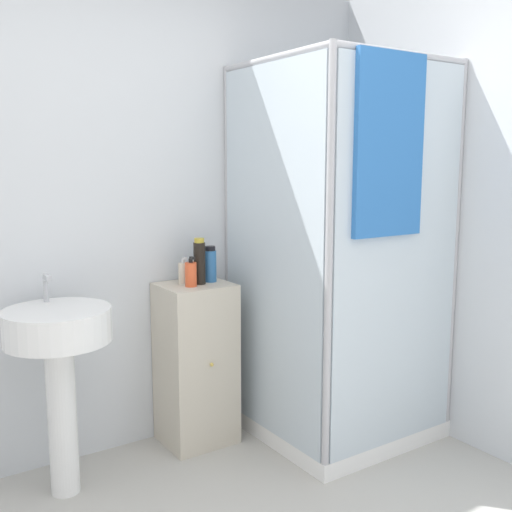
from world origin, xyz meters
name	(u,v)px	position (x,y,z in m)	size (l,w,h in m)	color
wall_back	(91,215)	(0.00, 1.70, 1.25)	(6.40, 0.06, 2.50)	silver
shower_enclosure	(338,335)	(1.15, 1.12, 0.58)	(0.91, 0.94, 2.03)	white
vanity_cabinet	(196,363)	(0.47, 1.50, 0.44)	(0.37, 0.35, 0.88)	beige
sink	(59,351)	(-0.28, 1.38, 0.68)	(0.47, 0.47, 1.00)	white
soap_dispenser	(191,274)	(0.43, 1.46, 0.94)	(0.06, 0.06, 0.16)	#E5562D
shampoo_bottle_tall_black	(199,262)	(0.50, 1.49, 1.00)	(0.06, 0.06, 0.24)	black
shampoo_bottle_blue	(210,265)	(0.58, 1.51, 0.97)	(0.06, 0.06, 0.19)	#2D66A3
lotion_bottle_white	(184,273)	(0.44, 1.55, 0.93)	(0.06, 0.06, 0.14)	beige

